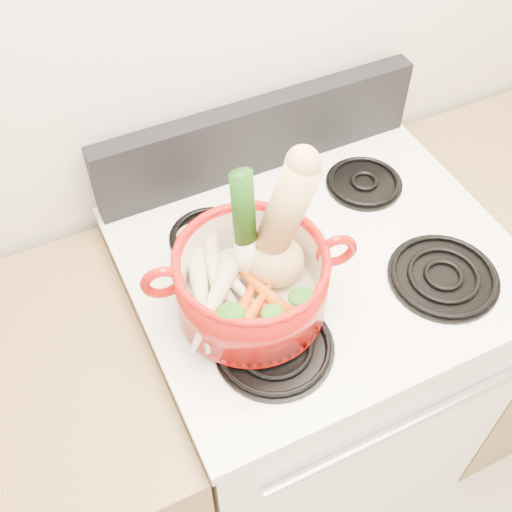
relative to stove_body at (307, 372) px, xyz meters
name	(u,v)px	position (x,y,z in m)	size (l,w,h in m)	color
wall_back	(248,18)	(0.00, 0.35, 0.84)	(3.50, 0.02, 2.60)	beige
stove_body	(307,372)	(0.00, 0.00, 0.00)	(0.76, 0.65, 0.92)	white
cooktop	(321,259)	(0.00, 0.00, 0.47)	(0.78, 0.67, 0.03)	silver
control_backsplash	(258,136)	(0.00, 0.30, 0.58)	(0.76, 0.05, 0.18)	black
oven_handle	(399,429)	(0.00, -0.34, 0.32)	(0.02, 0.02, 0.60)	silver
burner_front_left	(274,346)	(-0.19, -0.16, 0.50)	(0.22, 0.22, 0.02)	black
burner_front_right	(444,276)	(0.19, -0.16, 0.50)	(0.22, 0.22, 0.02)	black
burner_back_left	(210,236)	(-0.19, 0.14, 0.50)	(0.17, 0.17, 0.02)	black
burner_back_right	(364,182)	(0.19, 0.14, 0.50)	(0.17, 0.17, 0.02)	black
dutch_oven	(251,282)	(-0.19, -0.06, 0.58)	(0.28, 0.28, 0.14)	#970E0A
pot_handle_left	(162,283)	(-0.34, -0.03, 0.62)	(0.08, 0.08, 0.02)	#970E0A
pot_handle_right	(337,251)	(-0.03, -0.10, 0.62)	(0.08, 0.08, 0.02)	#970E0A
squash	(276,228)	(-0.13, -0.04, 0.68)	(0.12, 0.12, 0.28)	tan
leek	(246,231)	(-0.18, -0.02, 0.67)	(0.04, 0.04, 0.28)	white
ginger	(241,263)	(-0.18, 0.00, 0.56)	(0.09, 0.07, 0.05)	tan
parsnip_0	(217,278)	(-0.24, -0.01, 0.56)	(0.05, 0.05, 0.24)	beige
parsnip_1	(201,295)	(-0.28, -0.04, 0.57)	(0.05, 0.05, 0.23)	beige
parsnip_2	(234,281)	(-0.22, -0.04, 0.57)	(0.04, 0.04, 0.17)	beige
parsnip_3	(212,304)	(-0.27, -0.08, 0.58)	(0.04, 0.04, 0.19)	beige
parsnip_4	(213,272)	(-0.24, -0.01, 0.58)	(0.04, 0.04, 0.19)	beige
carrot_0	(265,309)	(-0.19, -0.11, 0.56)	(0.03, 0.03, 0.15)	red
carrot_1	(243,310)	(-0.23, -0.10, 0.57)	(0.03, 0.03, 0.16)	#DB4A0A
carrot_2	(263,292)	(-0.18, -0.08, 0.57)	(0.03, 0.03, 0.18)	#D14F0A
carrot_3	(254,310)	(-0.21, -0.12, 0.57)	(0.03, 0.03, 0.14)	#DC4E0B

